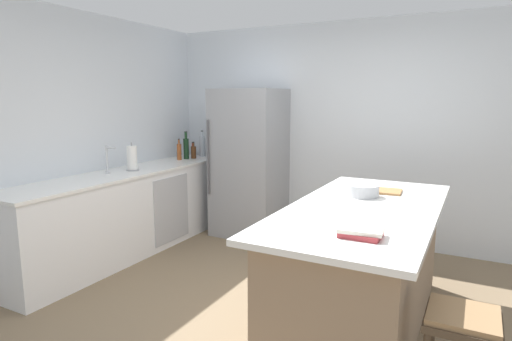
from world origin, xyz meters
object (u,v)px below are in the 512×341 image
object	(u,v)px
sink_faucet	(108,159)
vinegar_bottle	(179,151)
syrup_bottle	(194,152)
mixing_bowl	(363,191)
soda_bottle	(202,146)
wine_bottle	(186,148)
cookbook_stack	(361,232)
bar_stool	(462,334)
hot_sauce_bottle	(193,151)
paper_towel_roll	(132,158)
cutting_board	(383,191)
refrigerator	(249,163)
kitchen_island	(362,266)

from	to	relation	value
sink_faucet	vinegar_bottle	xyz separation A→B (m)	(0.01, 1.19, -0.05)
syrup_bottle	mixing_bowl	distance (m)	2.82
soda_bottle	vinegar_bottle	distance (m)	0.41
soda_bottle	mixing_bowl	world-z (taller)	soda_bottle
sink_faucet	soda_bottle	xyz separation A→B (m)	(0.09, 1.59, -0.01)
soda_bottle	wine_bottle	xyz separation A→B (m)	(-0.06, -0.28, 0.00)
syrup_bottle	cookbook_stack	size ratio (longest dim) A/B	0.84
bar_stool	hot_sauce_bottle	xyz separation A→B (m)	(-3.43, 2.41, 0.49)
paper_towel_roll	cutting_board	size ratio (longest dim) A/B	0.98
hot_sauce_bottle	vinegar_bottle	bearing A→B (deg)	-91.33
wine_bottle	syrup_bottle	bearing A→B (deg)	52.24
syrup_bottle	sink_faucet	bearing A→B (deg)	-94.04
vinegar_bottle	soda_bottle	bearing A→B (deg)	77.50
refrigerator	hot_sauce_bottle	bearing A→B (deg)	177.06
refrigerator	mixing_bowl	bearing A→B (deg)	-36.15
kitchen_island	vinegar_bottle	xyz separation A→B (m)	(-2.73, 1.35, 0.56)
hot_sauce_bottle	mixing_bowl	xyz separation A→B (m)	(2.63, -1.32, -0.03)
mixing_bowl	cutting_board	size ratio (longest dim) A/B	0.79
bar_stool	soda_bottle	world-z (taller)	soda_bottle
bar_stool	refrigerator	bearing A→B (deg)	137.03
mixing_bowl	refrigerator	bearing A→B (deg)	143.85
sink_faucet	wine_bottle	xyz separation A→B (m)	(0.04, 1.30, -0.01)
paper_towel_roll	cutting_board	xyz separation A→B (m)	(2.69, 0.13, -0.12)
wine_bottle	sink_faucet	bearing A→B (deg)	-91.62
cutting_board	mixing_bowl	bearing A→B (deg)	-113.50
kitchen_island	cutting_board	size ratio (longest dim) A/B	6.92
refrigerator	bar_stool	size ratio (longest dim) A/B	2.86
syrup_bottle	cookbook_stack	world-z (taller)	syrup_bottle
paper_towel_roll	mixing_bowl	world-z (taller)	paper_towel_roll
paper_towel_roll	soda_bottle	bearing A→B (deg)	88.84
mixing_bowl	bar_stool	bearing A→B (deg)	-53.91
refrigerator	bar_stool	world-z (taller)	refrigerator
soda_bottle	hot_sauce_bottle	world-z (taller)	soda_bottle
sink_faucet	vinegar_bottle	bearing A→B (deg)	89.69
sink_faucet	vinegar_bottle	world-z (taller)	sink_faucet
syrup_bottle	hot_sauce_bottle	bearing A→B (deg)	129.92
hot_sauce_bottle	wine_bottle	distance (m)	0.19
refrigerator	syrup_bottle	distance (m)	0.82
vinegar_bottle	paper_towel_roll	bearing A→B (deg)	-86.17
cookbook_stack	kitchen_island	bearing A→B (deg)	102.03
kitchen_island	refrigerator	world-z (taller)	refrigerator
refrigerator	cookbook_stack	world-z (taller)	refrigerator
wine_bottle	mixing_bowl	xyz separation A→B (m)	(2.61, -1.14, -0.09)
cookbook_stack	refrigerator	bearing A→B (deg)	130.81
paper_towel_roll	mixing_bowl	bearing A→B (deg)	-2.60
bar_stool	cutting_board	distance (m)	1.56
soda_bottle	vinegar_bottle	size ratio (longest dim) A/B	1.30
cutting_board	soda_bottle	bearing A→B (deg)	156.15
sink_faucet	paper_towel_roll	bearing A→B (deg)	76.55
refrigerator	sink_faucet	size ratio (longest dim) A/B	6.08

